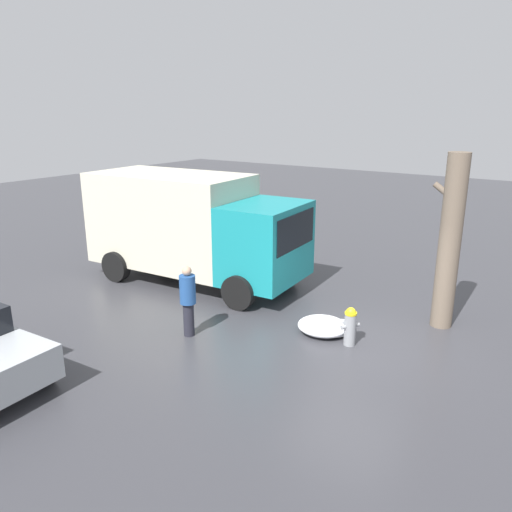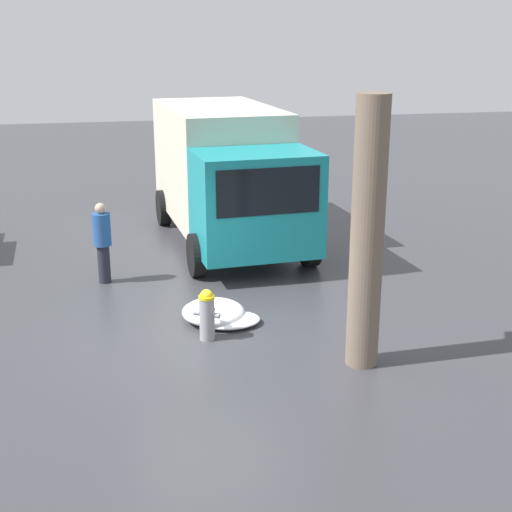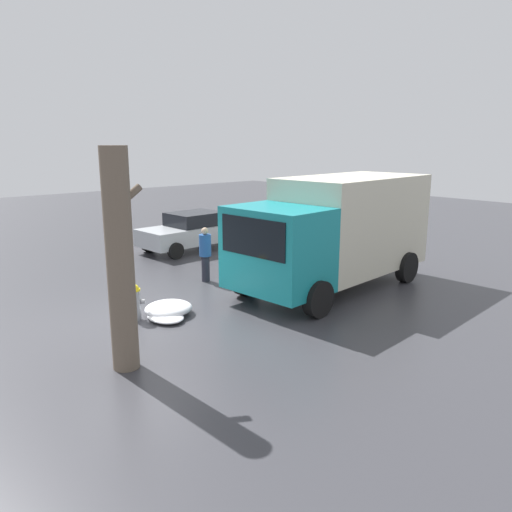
{
  "view_description": "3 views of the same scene",
  "coord_description": "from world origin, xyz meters",
  "px_view_note": "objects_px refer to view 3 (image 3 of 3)",
  "views": [
    {
      "loc": [
        -3.9,
        9.25,
        4.92
      ],
      "look_at": [
        3.16,
        -1.03,
        1.23
      ],
      "focal_mm": 35.0,
      "sensor_mm": 36.0,
      "label": 1
    },
    {
      "loc": [
        -10.65,
        1.48,
        4.84
      ],
      "look_at": [
        1.96,
        -1.24,
        0.74
      ],
      "focal_mm": 50.0,
      "sensor_mm": 36.0,
      "label": 2
    },
    {
      "loc": [
        -5.23,
        -10.16,
        4.1
      ],
      "look_at": [
        3.45,
        -0.36,
        1.07
      ],
      "focal_mm": 35.0,
      "sensor_mm": 36.0,
      "label": 3
    }
  ],
  "objects_px": {
    "delivery_truck": "(337,229)",
    "pedestrian": "(205,252)",
    "tree_trunk": "(120,261)",
    "parked_car": "(192,231)",
    "fire_hydrant": "(135,302)"
  },
  "relations": [
    {
      "from": "delivery_truck",
      "to": "parked_car",
      "type": "bearing_deg",
      "value": -2.23
    },
    {
      "from": "pedestrian",
      "to": "parked_car",
      "type": "xyz_separation_m",
      "value": [
        2.23,
        3.98,
        -0.15
      ]
    },
    {
      "from": "tree_trunk",
      "to": "delivery_truck",
      "type": "distance_m",
      "value": 7.04
    },
    {
      "from": "delivery_truck",
      "to": "pedestrian",
      "type": "height_order",
      "value": "delivery_truck"
    },
    {
      "from": "tree_trunk",
      "to": "delivery_truck",
      "type": "relative_size",
      "value": 0.61
    },
    {
      "from": "delivery_truck",
      "to": "pedestrian",
      "type": "distance_m",
      "value": 3.89
    },
    {
      "from": "delivery_truck",
      "to": "parked_car",
      "type": "xyz_separation_m",
      "value": [
        -0.22,
        6.91,
        -0.95
      ]
    },
    {
      "from": "fire_hydrant",
      "to": "parked_car",
      "type": "xyz_separation_m",
      "value": [
        5.41,
        5.59,
        0.3
      ]
    },
    {
      "from": "tree_trunk",
      "to": "pedestrian",
      "type": "distance_m",
      "value": 6.01
    },
    {
      "from": "fire_hydrant",
      "to": "parked_car",
      "type": "relative_size",
      "value": 0.21
    },
    {
      "from": "parked_car",
      "to": "fire_hydrant",
      "type": "bearing_deg",
      "value": 133.06
    },
    {
      "from": "pedestrian",
      "to": "fire_hydrant",
      "type": "bearing_deg",
      "value": -153.66
    },
    {
      "from": "delivery_truck",
      "to": "pedestrian",
      "type": "xyz_separation_m",
      "value": [
        -2.45,
        2.92,
        -0.8
      ]
    },
    {
      "from": "pedestrian",
      "to": "parked_car",
      "type": "bearing_deg",
      "value": 60.27
    },
    {
      "from": "fire_hydrant",
      "to": "delivery_truck",
      "type": "xyz_separation_m",
      "value": [
        5.62,
        -1.31,
        1.24
      ]
    }
  ]
}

